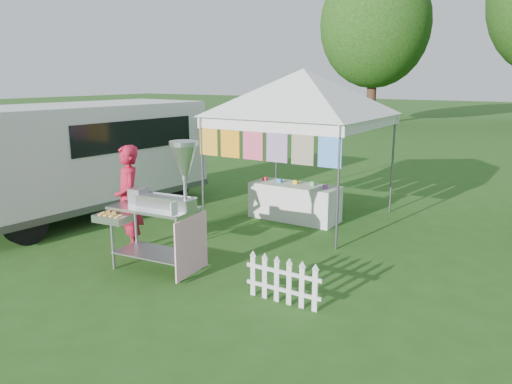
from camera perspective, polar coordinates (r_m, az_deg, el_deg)
The scene contains 8 objects.
ground at distance 7.62m, azimuth -7.39°, elevation -8.97°, with size 120.00×120.00×0.00m, color #254F16.
canopy_main at distance 9.99m, azimuth 5.43°, elevation 13.82°, with size 4.24×4.24×3.45m.
tree_left at distance 31.37m, azimuth 13.44°, elevation 18.16°, with size 6.40×6.40×9.53m.
donut_cart at distance 7.30m, azimuth -10.45°, elevation -0.49°, with size 1.42×1.10×1.97m.
vendor at distance 8.36m, azimuth -14.38°, elevation -0.86°, with size 0.65×0.43×1.78m, color #B51631.
cargo_van at distance 11.07m, azimuth -19.08°, elevation 3.97°, with size 2.62×5.66×2.29m.
picket_fence at distance 6.46m, azimuth 3.09°, elevation -10.25°, with size 1.08×0.04×0.56m.
display_table at distance 10.14m, azimuth 4.41°, elevation -1.13°, with size 1.80×0.70×0.73m, color white.
Camera 1 is at (4.59, -5.37, 2.84)m, focal length 35.00 mm.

